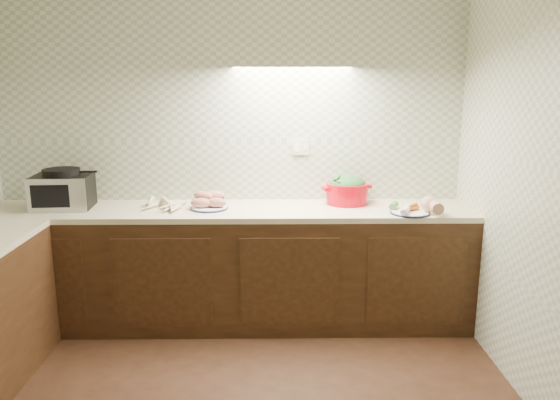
{
  "coord_description": "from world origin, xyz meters",
  "views": [
    {
      "loc": [
        0.33,
        -2.43,
        1.86
      ],
      "look_at": [
        0.38,
        1.25,
        1.02
      ],
      "focal_mm": 35.0,
      "sensor_mm": 36.0,
      "label": 1
    }
  ],
  "objects_px": {
    "onion_bowl": "(214,199)",
    "dutch_oven": "(347,190)",
    "sweet_potato_plate": "(209,202)",
    "veg_plate": "(419,207)",
    "parsnip_pile": "(154,205)",
    "toaster_oven": "(63,190)"
  },
  "relations": [
    {
      "from": "toaster_oven",
      "to": "onion_bowl",
      "type": "distance_m",
      "value": 1.12
    },
    {
      "from": "parsnip_pile",
      "to": "veg_plate",
      "type": "xyz_separation_m",
      "value": [
        1.91,
        -0.15,
        0.02
      ]
    },
    {
      "from": "toaster_oven",
      "to": "dutch_oven",
      "type": "height_order",
      "value": "toaster_oven"
    },
    {
      "from": "sweet_potato_plate",
      "to": "veg_plate",
      "type": "height_order",
      "value": "veg_plate"
    },
    {
      "from": "parsnip_pile",
      "to": "dutch_oven",
      "type": "distance_m",
      "value": 1.46
    },
    {
      "from": "sweet_potato_plate",
      "to": "veg_plate",
      "type": "bearing_deg",
      "value": -6.54
    },
    {
      "from": "onion_bowl",
      "to": "dutch_oven",
      "type": "bearing_deg",
      "value": 1.77
    },
    {
      "from": "toaster_oven",
      "to": "veg_plate",
      "type": "distance_m",
      "value": 2.61
    },
    {
      "from": "dutch_oven",
      "to": "sweet_potato_plate",
      "type": "bearing_deg",
      "value": 171.14
    },
    {
      "from": "veg_plate",
      "to": "toaster_oven",
      "type": "bearing_deg",
      "value": 175.46
    },
    {
      "from": "parsnip_pile",
      "to": "veg_plate",
      "type": "distance_m",
      "value": 1.92
    },
    {
      "from": "sweet_potato_plate",
      "to": "onion_bowl",
      "type": "distance_m",
      "value": 0.12
    },
    {
      "from": "toaster_oven",
      "to": "onion_bowl",
      "type": "relative_size",
      "value": 2.96
    },
    {
      "from": "onion_bowl",
      "to": "dutch_oven",
      "type": "height_order",
      "value": "dutch_oven"
    },
    {
      "from": "parsnip_pile",
      "to": "veg_plate",
      "type": "relative_size",
      "value": 0.98
    },
    {
      "from": "onion_bowl",
      "to": "dutch_oven",
      "type": "relative_size",
      "value": 0.36
    },
    {
      "from": "parsnip_pile",
      "to": "toaster_oven",
      "type": "bearing_deg",
      "value": 175.37
    },
    {
      "from": "toaster_oven",
      "to": "parsnip_pile",
      "type": "height_order",
      "value": "toaster_oven"
    },
    {
      "from": "parsnip_pile",
      "to": "sweet_potato_plate",
      "type": "relative_size",
      "value": 1.28
    },
    {
      "from": "sweet_potato_plate",
      "to": "dutch_oven",
      "type": "distance_m",
      "value": 1.06
    },
    {
      "from": "dutch_oven",
      "to": "toaster_oven",
      "type": "bearing_deg",
      "value": 166.06
    },
    {
      "from": "sweet_potato_plate",
      "to": "veg_plate",
      "type": "xyz_separation_m",
      "value": [
        1.51,
        -0.17,
        -0.0
      ]
    }
  ]
}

